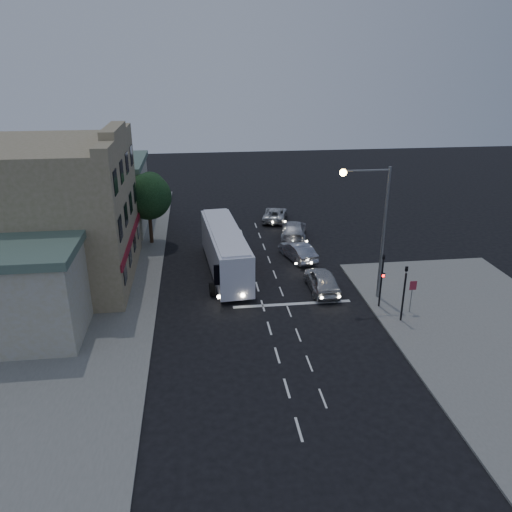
{
  "coord_description": "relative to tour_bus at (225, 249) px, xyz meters",
  "views": [
    {
      "loc": [
        -4.07,
        -27.43,
        15.49
      ],
      "look_at": [
        -0.03,
        5.49,
        2.2
      ],
      "focal_mm": 35.0,
      "sensor_mm": 36.0,
      "label": 1
    }
  ],
  "objects": [
    {
      "name": "car_sedan_c",
      "position": [
        5.83,
        12.43,
        -1.22
      ],
      "size": [
        3.31,
        5.15,
        1.32
      ],
      "primitive_type": "imported",
      "rotation": [
        0.0,
        0.0,
        2.89
      ],
      "color": "silver",
      "rests_on": "ground"
    },
    {
      "name": "low_building_south",
      "position": [
        -12.39,
        -8.43,
        1.12
      ],
      "size": [
        7.4,
        5.4,
        5.7
      ],
      "color": "#B6B4B1",
      "rests_on": "sidewalk_far"
    },
    {
      "name": "sidewalk_far",
      "position": [
        -10.89,
        0.07,
        -1.82
      ],
      "size": [
        12.0,
        50.0,
        0.12
      ],
      "primitive_type": "cube",
      "color": "slate",
      "rests_on": "ground"
    },
    {
      "name": "regulatory_sign",
      "position": [
        11.41,
        -8.17,
        -0.28
      ],
      "size": [
        0.45,
        0.12,
        2.2
      ],
      "color": "slate",
      "rests_on": "sidewalk_near"
    },
    {
      "name": "streetlight",
      "position": [
        9.45,
        -5.73,
        3.85
      ],
      "size": [
        3.32,
        0.44,
        9.0
      ],
      "color": "slate",
      "rests_on": "sidewalk_near"
    },
    {
      "name": "street_tree",
      "position": [
        -6.1,
        7.09,
        2.62
      ],
      "size": [
        4.0,
        4.0,
        6.2
      ],
      "color": "black",
      "rests_on": "sidewalk_far"
    },
    {
      "name": "car_suv",
      "position": [
        6.57,
        -4.13,
        -1.08
      ],
      "size": [
        1.91,
        4.7,
        1.6
      ],
      "primitive_type": "imported",
      "rotation": [
        0.0,
        0.0,
        3.14
      ],
      "color": "#B5B5B5",
      "rests_on": "ground"
    },
    {
      "name": "car_sedan_a",
      "position": [
        6.03,
        1.84,
        -1.15
      ],
      "size": [
        2.65,
        4.67,
        1.46
      ],
      "primitive_type": "imported",
      "rotation": [
        0.0,
        0.0,
        3.41
      ],
      "color": "#9C9DA5",
      "rests_on": "ground"
    },
    {
      "name": "low_building_north",
      "position": [
        -11.39,
        12.07,
        1.51
      ],
      "size": [
        9.4,
        9.4,
        6.5
      ],
      "color": "#B6B4B1",
      "rests_on": "sidewalk_far"
    },
    {
      "name": "traffic_signal_side",
      "position": [
        10.41,
        -9.13,
        0.54
      ],
      "size": [
        0.18,
        0.15,
        4.1
      ],
      "color": "black",
      "rests_on": "sidewalk_near"
    },
    {
      "name": "ground",
      "position": [
        2.11,
        -7.93,
        -1.88
      ],
      "size": [
        120.0,
        120.0,
        0.0
      ],
      "primitive_type": "plane",
      "color": "black"
    },
    {
      "name": "main_building",
      "position": [
        -11.85,
        0.07,
        3.28
      ],
      "size": [
        10.12,
        12.0,
        11.0
      ],
      "color": "olive",
      "rests_on": "sidewalk_far"
    },
    {
      "name": "traffic_signal_main",
      "position": [
        9.71,
        -7.15,
        0.54
      ],
      "size": [
        0.25,
        0.35,
        4.1
      ],
      "color": "black",
      "rests_on": "sidewalk_near"
    },
    {
      "name": "road_markings",
      "position": [
        3.39,
        -4.62,
        -1.88
      ],
      "size": [
        8.0,
        30.55,
        0.01
      ],
      "color": "silver",
      "rests_on": "ground"
    },
    {
      "name": "tour_bus",
      "position": [
        0.0,
        0.0,
        0.0
      ],
      "size": [
        3.31,
        11.49,
        3.48
      ],
      "rotation": [
        0.0,
        0.0,
        0.08
      ],
      "color": "white",
      "rests_on": "ground"
    },
    {
      "name": "sidewalk_near",
      "position": [
        15.11,
        -11.93,
        -1.82
      ],
      "size": [
        12.0,
        24.0,
        0.12
      ],
      "primitive_type": "cube",
      "color": "slate",
      "rests_on": "ground"
    },
    {
      "name": "car_sedan_b",
      "position": [
        6.72,
        7.08,
        -1.1
      ],
      "size": [
        3.29,
        5.7,
        1.56
      ],
      "primitive_type": "imported",
      "rotation": [
        0.0,
        0.0,
        2.92
      ],
      "color": "#B1B2B7",
      "rests_on": "ground"
    }
  ]
}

